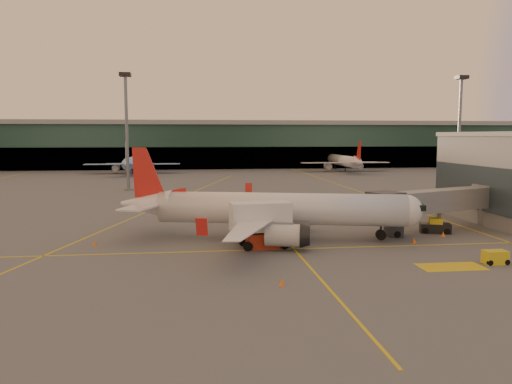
{
  "coord_description": "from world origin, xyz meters",
  "views": [
    {
      "loc": [
        -5.49,
        -46.45,
        12.09
      ],
      "look_at": [
        2.22,
        15.54,
        5.0
      ],
      "focal_mm": 35.0,
      "sensor_mm": 36.0,
      "label": 1
    }
  ],
  "objects": [
    {
      "name": "catering_truck",
      "position": [
        1.6,
        6.09,
        2.83
      ],
      "size": [
        6.67,
        3.46,
        4.98
      ],
      "rotation": [
        0.0,
        0.0,
        0.11
      ],
      "color": "#A62C17",
      "rests_on": "ground"
    },
    {
      "name": "cone_wing_right",
      "position": [
        1.45,
        -7.74,
        0.28
      ],
      "size": [
        0.46,
        0.46,
        0.59
      ],
      "color": "#FF660D",
      "rests_on": "ground"
    },
    {
      "name": "cone_nose",
      "position": [
        24.19,
        9.37,
        0.29
      ],
      "size": [
        0.48,
        0.48,
        0.6
      ],
      "color": "#FF660D",
      "rests_on": "ground"
    },
    {
      "name": "mast_east_near",
      "position": [
        55.0,
        62.0,
        14.86
      ],
      "size": [
        2.4,
        2.4,
        25.6
      ],
      "color": "slate",
      "rests_on": "ground"
    },
    {
      "name": "taxi_markings",
      "position": [
        -7.32,
        44.49,
        0.01
      ],
      "size": [
        100.12,
        173.0,
        0.01
      ],
      "color": "gold",
      "rests_on": "ground"
    },
    {
      "name": "jet_bridge",
      "position": [
        26.35,
        13.01,
        3.69
      ],
      "size": [
        21.53,
        10.88,
        5.46
      ],
      "color": "slate",
      "rests_on": "ground"
    },
    {
      "name": "cone_wing_left",
      "position": [
        1.39,
        27.86,
        0.27
      ],
      "size": [
        0.44,
        0.44,
        0.56
      ],
      "color": "#FF660D",
      "rests_on": "ground"
    },
    {
      "name": "ground",
      "position": [
        0.0,
        0.0,
        0.0
      ],
      "size": [
        600.0,
        600.0,
        0.0
      ],
      "primitive_type": "plane",
      "color": "#4C4F54",
      "rests_on": "ground"
    },
    {
      "name": "terminal",
      "position": [
        0.0,
        141.79,
        8.76
      ],
      "size": [
        400.0,
        20.0,
        17.6
      ],
      "color": "#19382D",
      "rests_on": "ground"
    },
    {
      "name": "pushback_tug",
      "position": [
        24.31,
        11.65,
        0.76
      ],
      "size": [
        4.03,
        2.95,
        1.86
      ],
      "rotation": [
        0.0,
        0.0,
        -0.32
      ],
      "color": "black",
      "rests_on": "ground"
    },
    {
      "name": "gpu_cart",
      "position": [
        22.67,
        -3.5,
        0.63
      ],
      "size": [
        2.25,
        1.34,
        1.29
      ],
      "rotation": [
        0.0,
        0.0,
        0.01
      ],
      "color": "gold",
      "rests_on": "ground"
    },
    {
      "name": "main_airplane",
      "position": [
        3.19,
        10.25,
        3.47
      ],
      "size": [
        34.98,
        31.85,
        10.68
      ],
      "rotation": [
        0.0,
        0.0,
        -0.24
      ],
      "color": "silver",
      "rests_on": "ground"
    },
    {
      "name": "mast_west_near",
      "position": [
        -20.0,
        66.0,
        14.86
      ],
      "size": [
        2.4,
        2.4,
        25.6
      ],
      "color": "slate",
      "rests_on": "ground"
    },
    {
      "name": "cone_fwd",
      "position": [
        19.15,
        6.38,
        0.29
      ],
      "size": [
        0.47,
        0.47,
        0.59
      ],
      "color": "#FF660D",
      "rests_on": "ground"
    },
    {
      "name": "distant_aircraft_row",
      "position": [
        -21.0,
        118.0,
        0.0
      ],
      "size": [
        290.0,
        34.0,
        13.0
      ],
      "color": "#91B9F3",
      "rests_on": "ground"
    },
    {
      "name": "cone_tail",
      "position": [
        -16.46,
        9.25,
        0.26
      ],
      "size": [
        0.42,
        0.42,
        0.53
      ],
      "color": "#FF660D",
      "rests_on": "ground"
    }
  ]
}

